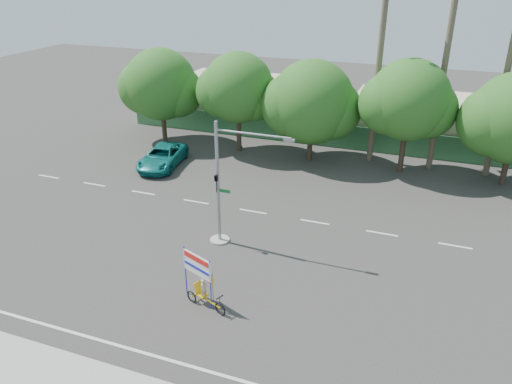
% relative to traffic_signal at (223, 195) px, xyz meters
% --- Properties ---
extents(ground, '(120.00, 120.00, 0.00)m').
position_rel_traffic_signal_xyz_m(ground, '(2.20, -3.98, -2.92)').
color(ground, '#33302D').
rests_on(ground, ground).
extents(fence, '(38.00, 0.08, 2.00)m').
position_rel_traffic_signal_xyz_m(fence, '(2.20, 17.52, -1.92)').
color(fence, '#336B3D').
rests_on(fence, ground).
extents(building_left, '(12.00, 8.00, 4.00)m').
position_rel_traffic_signal_xyz_m(building_left, '(-7.80, 22.02, -0.92)').
color(building_left, beige).
rests_on(building_left, ground).
extents(building_right, '(14.00, 8.00, 3.60)m').
position_rel_traffic_signal_xyz_m(building_right, '(10.20, 22.02, -1.12)').
color(building_right, beige).
rests_on(building_right, ground).
extents(tree_far_left, '(7.14, 6.00, 7.96)m').
position_rel_traffic_signal_xyz_m(tree_far_left, '(-11.85, 14.02, 1.84)').
color(tree_far_left, '#473828').
rests_on(tree_far_left, ground).
extents(tree_left, '(6.66, 5.60, 8.07)m').
position_rel_traffic_signal_xyz_m(tree_left, '(-4.85, 14.02, 2.14)').
color(tree_left, '#473828').
rests_on(tree_left, ground).
extents(tree_center, '(7.62, 6.40, 7.85)m').
position_rel_traffic_signal_xyz_m(tree_center, '(1.14, 14.02, 1.55)').
color(tree_center, '#473828').
rests_on(tree_center, ground).
extents(tree_right, '(6.90, 5.80, 8.36)m').
position_rel_traffic_signal_xyz_m(tree_right, '(8.15, 14.02, 2.32)').
color(tree_right, '#473828').
rests_on(tree_right, ground).
extents(palm_tall, '(3.73, 3.79, 17.45)m').
position_rel_traffic_signal_xyz_m(palm_tall, '(10.20, 15.52, 7.55)').
color(palm_tall, '#70604C').
rests_on(palm_tall, ground).
extents(palm_short, '(3.73, 3.79, 14.45)m').
position_rel_traffic_signal_xyz_m(palm_short, '(5.70, 15.52, 5.94)').
color(palm_short, '#70604C').
rests_on(palm_short, ground).
extents(traffic_signal, '(4.72, 1.10, 7.00)m').
position_rel_traffic_signal_xyz_m(traffic_signal, '(0.00, 0.00, 0.00)').
color(traffic_signal, gray).
rests_on(traffic_signal, ground).
extents(trike_billboard, '(2.49, 1.22, 2.62)m').
position_rel_traffic_signal_xyz_m(trike_billboard, '(1.26, -5.43, -1.87)').
color(trike_billboard, black).
rests_on(trike_billboard, ground).
extents(pickup_truck, '(3.32, 5.84, 1.54)m').
position_rel_traffic_signal_xyz_m(pickup_truck, '(-8.97, 8.75, -2.15)').
color(pickup_truck, '#10706C').
rests_on(pickup_truck, ground).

